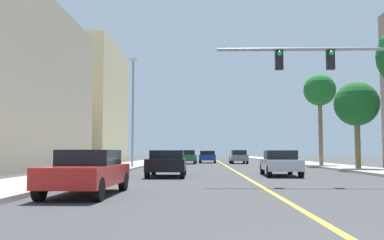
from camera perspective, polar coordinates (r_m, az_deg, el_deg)
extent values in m
plane|color=#38383A|center=(46.17, 4.20, -5.97)|extent=(192.00, 192.00, 0.00)
cube|color=#9E9B93|center=(46.61, -6.98, -5.84)|extent=(3.57, 168.00, 0.15)
cube|color=#B2ADA3|center=(47.46, 15.17, -5.70)|extent=(3.57, 168.00, 0.15)
cube|color=yellow|center=(46.17, 4.20, -5.97)|extent=(0.16, 144.00, 0.01)
cube|color=beige|center=(55.91, -17.66, 2.05)|extent=(14.95, 15.37, 14.71)
cylinder|color=gray|center=(18.72, 17.84, 9.17)|extent=(9.20, 0.14, 0.14)
cube|color=black|center=(18.66, 18.33, 7.81)|extent=(0.32, 0.24, 0.84)
sphere|color=green|center=(18.59, 18.44, 8.65)|extent=(0.20, 0.20, 0.20)
cube|color=black|center=(18.16, 11.77, 8.01)|extent=(0.32, 0.24, 0.84)
sphere|color=green|center=(18.08, 11.84, 8.88)|extent=(0.20, 0.20, 0.20)
cylinder|color=gray|center=(33.31, -8.07, 0.86)|extent=(0.16, 0.16, 8.33)
cube|color=beige|center=(33.98, -7.99, 8.12)|extent=(0.56, 0.28, 0.20)
cylinder|color=brown|center=(32.18, 21.60, -2.02)|extent=(0.39, 0.39, 4.60)
sphere|color=#195B23|center=(32.34, 21.49, 2.06)|extent=(3.16, 3.16, 3.16)
cone|color=#195B23|center=(32.50, 23.15, 1.72)|extent=(0.61, 1.30, 1.52)
cone|color=#195B23|center=(33.26, 21.50, 1.54)|extent=(1.61, 0.92, 1.73)
cone|color=#195B23|center=(32.57, 19.89, 1.62)|extent=(1.13, 1.41, 1.85)
cone|color=#195B23|center=(31.45, 20.82, 1.85)|extent=(1.20, 1.15, 1.64)
cone|color=#195B23|center=(31.49, 22.32, 1.88)|extent=(1.33, 0.59, 1.52)
cylinder|color=brown|center=(40.00, 17.10, -0.92)|extent=(0.38, 0.38, 6.85)
sphere|color=#1E6B28|center=(40.34, 16.99, 3.95)|extent=(2.92, 2.92, 2.92)
cone|color=#1E6B28|center=(40.56, 18.19, 3.65)|extent=(0.44, 1.52, 1.25)
cone|color=#1E6B28|center=(41.17, 16.83, 3.50)|extent=(1.45, 0.62, 1.09)
cone|color=#1E6B28|center=(40.72, 15.90, 3.56)|extent=(1.16, 1.20, 1.59)
cone|color=#1E6B28|center=(39.54, 16.42, 3.81)|extent=(1.11, 1.05, 1.46)
cone|color=#1E6B28|center=(39.65, 17.80, 3.82)|extent=(1.69, 1.13, 1.32)
cube|color=black|center=(22.38, -3.41, -6.07)|extent=(2.02, 4.35, 0.63)
cube|color=black|center=(22.42, -3.40, -4.71)|extent=(1.74, 1.95, 0.44)
cylinder|color=black|center=(24.07, -5.24, -6.69)|extent=(0.23, 0.64, 0.64)
cylinder|color=black|center=(23.96, -1.06, -6.72)|extent=(0.23, 0.64, 0.64)
cylinder|color=black|center=(20.87, -6.12, -7.04)|extent=(0.23, 0.64, 0.64)
cylinder|color=black|center=(20.74, -1.30, -7.08)|extent=(0.23, 0.64, 0.64)
cube|color=#196638|center=(46.15, -0.59, -5.16)|extent=(1.95, 4.15, 0.69)
cube|color=black|center=(45.92, -0.60, -4.43)|extent=(1.67, 2.03, 0.48)
cylinder|color=black|center=(47.71, -1.46, -5.55)|extent=(0.24, 0.65, 0.64)
cylinder|color=black|center=(47.61, 0.52, -5.55)|extent=(0.24, 0.65, 0.64)
cylinder|color=black|center=(44.72, -1.76, -5.62)|extent=(0.24, 0.65, 0.64)
cylinder|color=black|center=(44.61, 0.35, -5.63)|extent=(0.24, 0.65, 0.64)
cube|color=#BCBCC1|center=(23.58, 11.93, -5.97)|extent=(1.98, 4.49, 0.57)
cube|color=black|center=(23.57, 11.90, -4.67)|extent=(1.66, 2.05, 0.49)
cylinder|color=black|center=(25.14, 9.57, -6.55)|extent=(0.25, 0.65, 0.64)
cylinder|color=black|center=(25.36, 13.20, -6.48)|extent=(0.25, 0.65, 0.64)
cylinder|color=black|center=(21.84, 10.47, -6.88)|extent=(0.25, 0.65, 0.64)
cylinder|color=black|center=(22.09, 14.63, -6.78)|extent=(0.25, 0.65, 0.64)
cube|color=#1E389E|center=(50.28, 2.14, -5.12)|extent=(2.03, 4.37, 0.64)
cube|color=black|center=(49.95, 2.13, -4.48)|extent=(1.75, 1.95, 0.48)
cylinder|color=black|center=(51.91, 1.18, -5.45)|extent=(0.23, 0.64, 0.64)
cylinder|color=black|center=(51.90, 3.12, -5.45)|extent=(0.23, 0.64, 0.64)
cylinder|color=black|center=(48.68, 1.09, -5.52)|extent=(0.23, 0.64, 0.64)
cylinder|color=black|center=(48.67, 3.16, -5.52)|extent=(0.23, 0.64, 0.64)
cube|color=red|center=(13.14, -14.15, -7.27)|extent=(1.86, 4.30, 0.58)
cube|color=black|center=(13.38, -13.78, -4.98)|extent=(1.60, 1.95, 0.47)
cylinder|color=black|center=(11.42, -12.64, -9.20)|extent=(0.23, 0.64, 0.64)
cylinder|color=black|center=(11.93, -20.07, -8.84)|extent=(0.23, 0.64, 0.64)
cylinder|color=black|center=(14.50, -9.33, -8.20)|extent=(0.23, 0.64, 0.64)
cylinder|color=black|center=(14.90, -15.35, -8.00)|extent=(0.23, 0.64, 0.64)
cube|color=slate|center=(47.25, 6.34, -5.13)|extent=(1.83, 4.34, 0.66)
cube|color=black|center=(47.00, 6.36, -4.42)|extent=(1.59, 1.99, 0.52)
cylinder|color=black|center=(48.79, 5.23, -5.50)|extent=(0.23, 0.64, 0.64)
cylinder|color=black|center=(48.94, 7.09, -5.48)|extent=(0.23, 0.64, 0.64)
cylinder|color=black|center=(45.58, 5.54, -5.58)|extent=(0.23, 0.64, 0.64)
cylinder|color=black|center=(45.74, 7.53, -5.56)|extent=(0.23, 0.64, 0.64)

